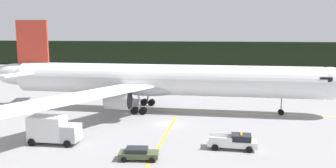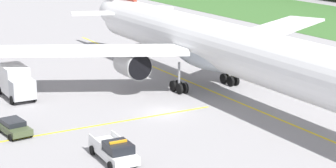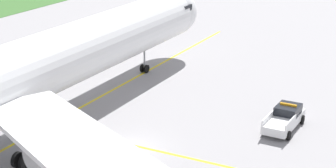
{
  "view_description": "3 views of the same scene",
  "coord_description": "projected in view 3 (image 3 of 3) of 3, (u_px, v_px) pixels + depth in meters",
  "views": [
    {
      "loc": [
        7.97,
        -48.72,
        13.57
      ],
      "look_at": [
        -1.44,
        8.07,
        4.75
      ],
      "focal_mm": 36.64,
      "sensor_mm": 36.0,
      "label": 1
    },
    {
      "loc": [
        49.64,
        -27.4,
        17.67
      ],
      "look_at": [
        1.78,
        -0.53,
        3.39
      ],
      "focal_mm": 64.25,
      "sensor_mm": 36.0,
      "label": 2
    },
    {
      "loc": [
        -34.07,
        -20.99,
        18.92
      ],
      "look_at": [
        5.28,
        -0.57,
        3.75
      ],
      "focal_mm": 60.25,
      "sensor_mm": 36.0,
      "label": 3
    }
  ],
  "objects": [
    {
      "name": "airliner",
      "position": [
        13.0,
        79.0,
        43.32
      ],
      "size": [
        61.34,
        52.83,
        15.63
      ],
      "color": "white",
      "rests_on": "ground"
    },
    {
      "name": "ops_pickup_truck",
      "position": [
        285.0,
        118.0,
        47.25
      ],
      "size": [
        5.69,
        2.44,
        1.94
      ],
      "color": "white",
      "rests_on": "ground"
    },
    {
      "name": "taxiway_centerline_main",
      "position": [
        25.0,
        138.0,
        45.71
      ],
      "size": [
        82.6,
        0.43,
        0.01
      ],
      "primitive_type": "cube",
      "rotation": [
        0.0,
        0.0,
        0.0
      ],
      "color": "yellow",
      "rests_on": "ground"
    },
    {
      "name": "ground",
      "position": [
        130.0,
        148.0,
        43.89
      ],
      "size": [
        320.0,
        320.0,
        0.0
      ],
      "primitive_type": "plane",
      "color": "gray"
    }
  ]
}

